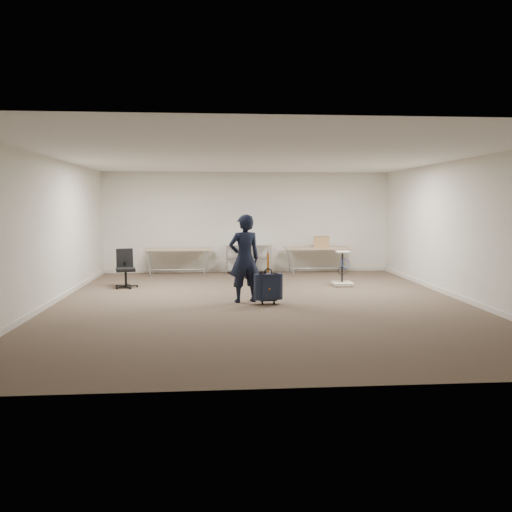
{
  "coord_description": "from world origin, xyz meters",
  "views": [
    {
      "loc": [
        -0.83,
        -9.5,
        1.92
      ],
      "look_at": [
        -0.08,
        0.3,
        0.89
      ],
      "focal_mm": 35.0,
      "sensor_mm": 36.0,
      "label": 1
    }
  ],
  "objects": [
    {
      "name": "folding_table_right",
      "position": [
        1.9,
        3.95,
        0.68
      ],
      "size": [
        1.8,
        0.75,
        0.73
      ],
      "color": "#977A5D",
      "rests_on": "ground"
    },
    {
      "name": "equipment_cart",
      "position": [
        2.09,
        1.89,
        0.21
      ],
      "size": [
        0.45,
        0.45,
        0.82
      ],
      "color": "beige",
      "rests_on": "ground"
    },
    {
      "name": "room_shell",
      "position": [
        0.0,
        1.38,
        0.05
      ],
      "size": [
        8.0,
        9.0,
        9.0
      ],
      "color": "beige",
      "rests_on": "ground"
    },
    {
      "name": "person",
      "position": [
        -0.31,
        0.14,
        0.86
      ],
      "size": [
        0.71,
        0.56,
        1.72
      ],
      "primitive_type": "imported",
      "rotation": [
        0.0,
        0.0,
        3.41
      ],
      "color": "black",
      "rests_on": "ground"
    },
    {
      "name": "ground",
      "position": [
        0.0,
        0.0,
        0.0
      ],
      "size": [
        9.0,
        9.0,
        0.0
      ],
      "primitive_type": "plane",
      "color": "#4D3D2E",
      "rests_on": "ground"
    },
    {
      "name": "folding_table_left",
      "position": [
        -1.9,
        3.95,
        0.68
      ],
      "size": [
        1.8,
        0.75,
        0.73
      ],
      "color": "#977A5D",
      "rests_on": "ground"
    },
    {
      "name": "cardboard_box",
      "position": [
        2.0,
        3.92,
        0.88
      ],
      "size": [
        0.45,
        0.37,
        0.31
      ],
      "primitive_type": "cube",
      "rotation": [
        0.0,
        0.0,
        -0.16
      ],
      "color": "olive",
      "rests_on": "folding_table_right"
    },
    {
      "name": "office_chair",
      "position": [
        -2.95,
        2.03,
        0.27
      ],
      "size": [
        0.54,
        0.54,
        0.89
      ],
      "color": "black",
      "rests_on": "ground"
    },
    {
      "name": "wire_shelf",
      "position": [
        0.0,
        4.2,
        0.44
      ],
      "size": [
        1.22,
        0.47,
        0.8
      ],
      "color": "silver",
      "rests_on": "ground"
    },
    {
      "name": "suitcase",
      "position": [
        0.13,
        -0.13,
        0.34
      ],
      "size": [
        0.39,
        0.25,
        0.99
      ],
      "color": "black",
      "rests_on": "ground"
    }
  ]
}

